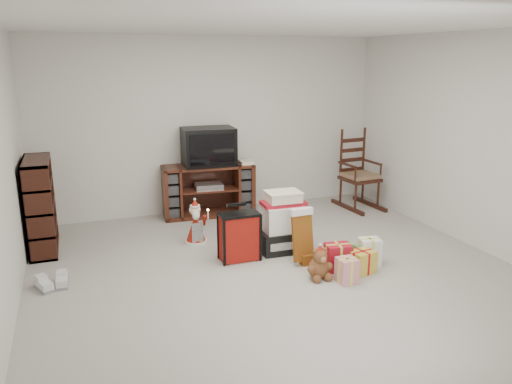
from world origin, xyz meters
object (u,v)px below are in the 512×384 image
rocking_chair (358,180)px  gift_cluster (353,259)px  mrs_claus_figurine (196,226)px  tv_stand (208,190)px  gift_pile (283,225)px  teddy_bear (319,265)px  crt_television (208,146)px  red_suitcase (239,237)px  santa_figurine (294,229)px  bookshelf (40,207)px  sneaker_pair (53,283)px

rocking_chair → gift_cluster: size_ratio=1.61×
mrs_claus_figurine → gift_cluster: 1.94m
tv_stand → gift_pile: size_ratio=1.89×
rocking_chair → gift_pile: bearing=-149.3°
teddy_bear → crt_television: (-0.47, 2.49, 0.85)m
mrs_claus_figurine → red_suitcase: bearing=-64.6°
gift_pile → crt_television: bearing=106.8°
teddy_bear → mrs_claus_figurine: bearing=123.2°
tv_stand → teddy_bear: size_ratio=4.03×
santa_figurine → teddy_bear: bearing=-99.5°
rocking_chair → gift_cluster: rocking_chair is taller
teddy_bear → mrs_claus_figurine: size_ratio=0.59×
gift_cluster → gift_pile: bearing=121.7°
gift_pile → crt_television: 1.83m
red_suitcase → mrs_claus_figurine: size_ratio=1.15×
bookshelf → crt_television: (2.19, 0.62, 0.47)m
sneaker_pair → crt_television: size_ratio=0.45×
mrs_claus_figurine → gift_cluster: bearing=-44.6°
sneaker_pair → gift_cluster: (2.99, -0.65, 0.07)m
gift_pile → crt_television: crt_television is taller
gift_pile → gift_cluster: size_ratio=0.92×
tv_stand → red_suitcase: bearing=-89.1°
rocking_chair → crt_television: size_ratio=1.65×
gift_pile → sneaker_pair: 2.53m
tv_stand → gift_cluster: size_ratio=1.74×
tv_stand → rocking_chair: (2.22, -0.37, 0.05)m
rocking_chair → mrs_claus_figurine: (-2.67, -0.68, -0.20)m
red_suitcase → sneaker_pair: size_ratio=1.92×
gift_pile → teddy_bear: gift_pile is taller
gift_pile → sneaker_pair: size_ratio=2.09×
bookshelf → crt_television: bearing=15.9°
rocking_chair → santa_figurine: bearing=-148.5°
red_suitcase → sneaker_pair: 1.96m
gift_cluster → tv_stand: bearing=111.1°
red_suitcase → teddy_bear: bearing=-50.8°
sneaker_pair → gift_cluster: bearing=-25.5°
sneaker_pair → bookshelf: bearing=82.4°
bookshelf → sneaker_pair: bearing=-84.4°
tv_stand → sneaker_pair: 2.73m
gift_pile → mrs_claus_figurine: size_ratio=1.25×
teddy_bear → tv_stand: bearing=101.1°
red_suitcase → teddy_bear: red_suitcase is taller
rocking_chair → mrs_claus_figurine: rocking_chair is taller
teddy_bear → crt_television: size_ratio=0.44×
tv_stand → mrs_claus_figurine: bearing=-108.3°
rocking_chair → tv_stand: bearing=165.7°
gift_cluster → crt_television: 2.73m
tv_stand → rocking_chair: bearing=-4.7°
sneaker_pair → gift_pile: bearing=-10.4°
bookshelf → mrs_claus_figurine: (1.73, -0.43, -0.31)m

